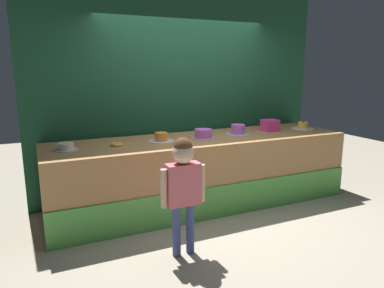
{
  "coord_description": "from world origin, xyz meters",
  "views": [
    {
      "loc": [
        -2.03,
        -3.6,
        1.83
      ],
      "look_at": [
        -0.24,
        0.31,
        0.9
      ],
      "focal_mm": 33.01,
      "sensor_mm": 36.0,
      "label": 1
    }
  ],
  "objects": [
    {
      "name": "cake_far_right",
      "position": [
        1.71,
        0.52,
        0.96
      ],
      "size": [
        0.33,
        0.33,
        0.14
      ],
      "color": "white",
      "rests_on": "stage_platform"
    },
    {
      "name": "cake_center",
      "position": [
        0.0,
        0.48,
        0.98
      ],
      "size": [
        0.32,
        0.32,
        0.12
      ],
      "color": "silver",
      "rests_on": "stage_platform"
    },
    {
      "name": "pink_box",
      "position": [
        1.14,
        0.58,
        1.0
      ],
      "size": [
        0.23,
        0.19,
        0.17
      ],
      "primitive_type": "cube",
      "rotation": [
        0.0,
        0.0,
        0.02
      ],
      "color": "#F63EA5",
      "rests_on": "stage_platform"
    },
    {
      "name": "donut",
      "position": [
        -1.14,
        0.5,
        0.94
      ],
      "size": [
        0.14,
        0.14,
        0.04
      ],
      "primitive_type": "torus",
      "color": "#F2BF4C",
      "rests_on": "stage_platform"
    },
    {
      "name": "curtain_backdrop",
      "position": [
        0.0,
        1.15,
        1.49
      ],
      "size": [
        4.36,
        0.08,
        2.98
      ],
      "primitive_type": "cube",
      "color": "#19472D",
      "rests_on": "ground_plane"
    },
    {
      "name": "cake_left",
      "position": [
        -0.57,
        0.52,
        0.97
      ],
      "size": [
        0.32,
        0.32,
        0.11
      ],
      "color": "white",
      "rests_on": "stage_platform"
    },
    {
      "name": "cake_far_left",
      "position": [
        -1.71,
        0.51,
        0.96
      ],
      "size": [
        0.27,
        0.27,
        0.11
      ],
      "color": "silver",
      "rests_on": "stage_platform"
    },
    {
      "name": "stage_platform",
      "position": [
        0.0,
        0.52,
        0.46
      ],
      "size": [
        4.03,
        1.07,
        0.92
      ],
      "color": "#B27F4C",
      "rests_on": "ground_plane"
    },
    {
      "name": "child_figure",
      "position": [
        -0.76,
        -0.63,
        0.77
      ],
      "size": [
        0.46,
        0.21,
        1.19
      ],
      "color": "#3F4C8C",
      "rests_on": "ground_plane"
    },
    {
      "name": "ground_plane",
      "position": [
        0.0,
        0.0,
        0.0
      ],
      "size": [
        12.0,
        12.0,
        0.0
      ],
      "primitive_type": "plane",
      "color": "#ADA38E"
    },
    {
      "name": "cake_right",
      "position": [
        0.57,
        0.54,
        0.98
      ],
      "size": [
        0.36,
        0.36,
        0.14
      ],
      "color": "silver",
      "rests_on": "stage_platform"
    }
  ]
}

